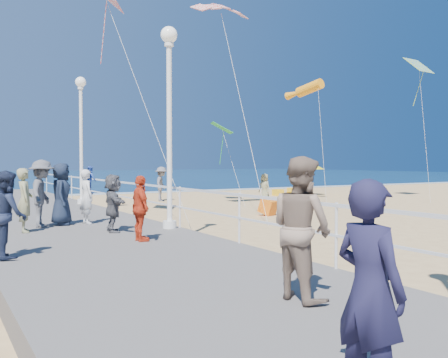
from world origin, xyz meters
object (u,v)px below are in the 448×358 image
spectator_1 (301,228)px  spectator_6 (25,200)px  box_kite (268,208)px  spectator_2 (42,193)px  spectator_7 (8,214)px  beach_walker_b (307,180)px  beach_chair_right (278,192)px  toddler_held (90,180)px  lamp_post_far (81,126)px  lamp_post_mid (169,105)px  beach_walker_a (161,184)px  spectator_0 (370,291)px  spectator_5 (113,203)px  spectator_4 (61,194)px  woman_holding_toddler (87,197)px  beach_chair_left (293,191)px  beach_umbrella (310,166)px  beach_walker_c (265,187)px  spectator_3 (140,208)px

spectator_1 → spectator_6: (-2.09, 8.26, -0.12)m
box_kite → spectator_2: bearing=171.6°
spectator_7 → beach_walker_b: 29.54m
beach_chair_right → toddler_held: bearing=-143.2°
lamp_post_far → spectator_2: 7.92m
lamp_post_far → lamp_post_mid: bearing=-90.0°
lamp_post_far → box_kite: size_ratio=8.87×
spectator_1 → beach_walker_a: size_ratio=0.97×
lamp_post_far → box_kite: lamp_post_far is taller
spectator_0 → spectator_1: 2.76m
lamp_post_mid → spectator_5: 2.95m
lamp_post_far → spectator_4: lamp_post_far is taller
woman_holding_toddler → beach_chair_left: bearing=-61.1°
beach_walker_b → spectator_4: bearing=70.5°
spectator_1 → spectator_4: spectator_1 is taller
spectator_6 → beach_chair_right: (17.07, 12.40, -1.00)m
spectator_5 → beach_chair_left: size_ratio=2.65×
spectator_6 → beach_chair_left: size_ratio=2.93×
beach_umbrella → lamp_post_mid: bearing=-140.7°
beach_walker_c → beach_walker_b: bearing=118.0°
beach_umbrella → lamp_post_far: bearing=-166.6°
beach_umbrella → box_kite: bearing=-137.7°
beach_walker_a → beach_chair_left: bearing=-47.7°
spectator_3 → spectator_1: bearing=-177.4°
beach_walker_b → beach_walker_c: bearing=73.1°
beach_chair_right → spectator_2: bearing=-145.0°
spectator_1 → woman_holding_toddler: bearing=0.0°
spectator_3 → spectator_7: bearing=103.2°
spectator_6 → beach_chair_left: (19.10, 13.49, -1.00)m
spectator_2 → beach_chair_right: bearing=-33.9°
woman_holding_toddler → beach_walker_a: (7.11, 11.18, -0.23)m
box_kite → spectator_5: bearing=-174.0°
lamp_post_far → beach_walker_b: lamp_post_far is taller
spectator_2 → box_kite: size_ratio=3.04×
toddler_held → spectator_1: (0.14, -9.34, -0.33)m
spectator_0 → beach_chair_right: size_ratio=3.00×
toddler_held → beach_walker_c: 14.38m
spectator_3 → spectator_4: (-0.89, 3.78, 0.13)m
spectator_2 → beach_walker_b: size_ratio=1.11×
spectator_0 → spectator_5: 9.70m
toddler_held → spectator_6: 2.27m
spectator_4 → beach_walker_c: 15.13m
spectator_6 → beach_walker_a: size_ratio=0.85×
spectator_1 → spectator_3: bearing=-0.7°
toddler_held → beach_chair_left: size_ratio=1.46×
lamp_post_far → beach_walker_b: bearing=22.3°
spectator_0 → spectator_6: bearing=1.2°
spectator_2 → woman_holding_toddler: bearing=-65.6°
spectator_7 → beach_walker_b: size_ratio=0.98×
box_kite → beach_chair_left: (9.44, 10.40, -0.10)m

